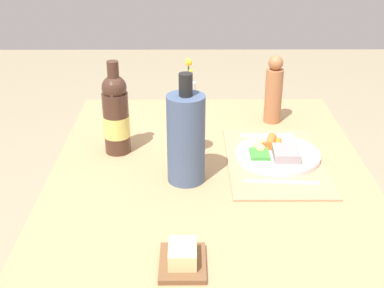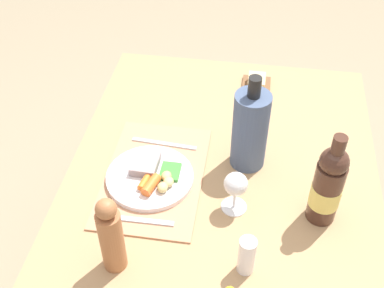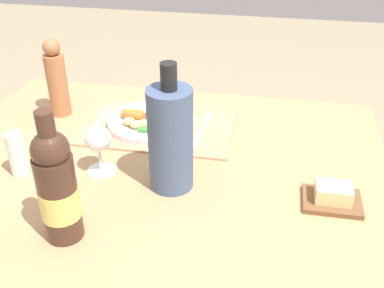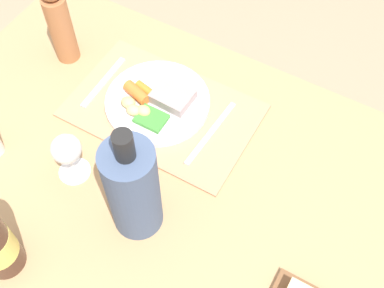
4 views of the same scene
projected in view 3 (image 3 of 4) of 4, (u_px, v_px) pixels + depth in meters
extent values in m
cube|color=tan|center=(159.00, 176.00, 1.20)|extent=(1.16, 0.92, 0.06)
cylinder|color=black|center=(322.00, 219.00, 1.62)|extent=(0.06, 0.06, 0.69)
cylinder|color=black|center=(62.00, 189.00, 1.77)|extent=(0.06, 0.06, 0.69)
cube|color=tan|center=(157.00, 127.00, 1.36)|extent=(0.44, 0.28, 0.01)
cylinder|color=silver|center=(151.00, 121.00, 1.36)|extent=(0.25, 0.25, 0.02)
cube|color=gray|center=(163.00, 113.00, 1.36)|extent=(0.09, 0.08, 0.03)
cylinder|color=orange|center=(139.00, 114.00, 1.36)|extent=(0.06, 0.03, 0.02)
cylinder|color=orange|center=(133.00, 115.00, 1.35)|extent=(0.07, 0.05, 0.03)
ellipsoid|color=#D9BF72|center=(144.00, 123.00, 1.31)|extent=(0.03, 0.03, 0.02)
ellipsoid|color=#D5BA78|center=(136.00, 124.00, 1.31)|extent=(0.04, 0.03, 0.02)
ellipsoid|color=tan|center=(129.00, 121.00, 1.32)|extent=(0.04, 0.03, 0.02)
cube|color=#3D8F36|center=(152.00, 127.00, 1.31)|extent=(0.07, 0.06, 0.01)
cube|color=silver|center=(202.00, 130.00, 1.33)|extent=(0.03, 0.21, 0.00)
cube|color=silver|center=(100.00, 120.00, 1.38)|extent=(0.02, 0.18, 0.00)
cylinder|color=#445777|center=(170.00, 140.00, 1.06)|extent=(0.10, 0.10, 0.25)
cylinder|color=black|center=(169.00, 77.00, 0.98)|extent=(0.04, 0.04, 0.06)
cylinder|color=white|center=(17.00, 154.00, 1.13)|extent=(0.04, 0.04, 0.11)
cylinder|color=#452A1F|center=(59.00, 198.00, 0.92)|extent=(0.08, 0.08, 0.19)
sphere|color=#452A1F|center=(50.00, 150.00, 0.86)|extent=(0.07, 0.07, 0.07)
cylinder|color=#452A1F|center=(46.00, 130.00, 0.84)|extent=(0.03, 0.03, 0.07)
cylinder|color=#E5D467|center=(60.00, 202.00, 0.93)|extent=(0.08, 0.08, 0.07)
cube|color=brown|center=(332.00, 201.00, 1.06)|extent=(0.13, 0.10, 0.01)
cube|color=#F4D48F|center=(333.00, 192.00, 1.04)|extent=(0.08, 0.06, 0.04)
cylinder|color=#A9693F|center=(58.00, 85.00, 1.39)|extent=(0.06, 0.06, 0.19)
sphere|color=#A9693F|center=(51.00, 47.00, 1.33)|extent=(0.05, 0.05, 0.05)
cylinder|color=white|center=(102.00, 170.00, 1.17)|extent=(0.07, 0.07, 0.00)
cylinder|color=white|center=(100.00, 159.00, 1.15)|extent=(0.01, 0.01, 0.06)
sphere|color=white|center=(98.00, 138.00, 1.12)|extent=(0.07, 0.07, 0.07)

